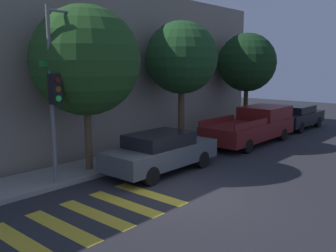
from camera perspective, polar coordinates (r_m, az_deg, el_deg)
ground_plane at (r=11.09m, az=2.27°, el=-10.49°), size 60.00×60.00×0.00m
sidewalk at (r=13.97m, az=-11.42°, el=-6.17°), size 26.00×2.02×0.14m
building_row at (r=17.19m, az=-20.93°, el=7.88°), size 26.00×6.00×7.01m
crosswalk at (r=9.94m, az=-11.03°, el=-13.07°), size 4.43×2.60×0.00m
traffic_light_pole at (r=11.85m, az=-15.67°, el=7.85°), size 2.17×0.56×5.48m
sedan_near_corner at (r=13.20m, az=-1.07°, el=-3.87°), size 4.42×1.78×1.41m
pickup_truck at (r=18.59m, az=12.83°, el=0.09°), size 5.70×2.04×1.68m
sedan_middle at (r=23.38m, az=18.99°, el=1.41°), size 4.43×1.80×1.38m
tree_near_corner at (r=13.06m, az=-12.43°, el=9.66°), size 3.70×3.70×5.74m
tree_midblock at (r=16.66m, az=2.08°, el=10.33°), size 3.19×3.19×5.66m
tree_far_end at (r=21.47m, az=11.95°, el=9.44°), size 3.22×3.22×5.49m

